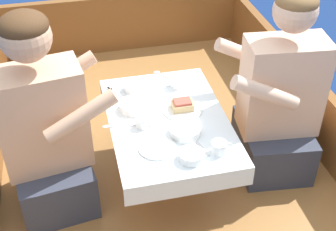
{
  "coord_description": "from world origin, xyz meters",
  "views": [
    {
      "loc": [
        -0.42,
        -1.72,
        2.12
      ],
      "look_at": [
        0.0,
        0.07,
        0.74
      ],
      "focal_mm": 50.0,
      "sensor_mm": 36.0,
      "label": 1
    }
  ],
  "objects_px": {
    "coffee_cup_center": "(143,122)",
    "sandwich": "(182,105)",
    "person_port": "(46,133)",
    "person_starboard": "(278,102)",
    "coffee_cup_port": "(178,81)",
    "coffee_cup_starboard": "(219,147)"
  },
  "relations": [
    {
      "from": "person_starboard",
      "to": "coffee_cup_port",
      "type": "distance_m",
      "value": 0.54
    },
    {
      "from": "coffee_cup_center",
      "to": "person_port",
      "type": "bearing_deg",
      "value": 175.18
    },
    {
      "from": "coffee_cup_center",
      "to": "sandwich",
      "type": "bearing_deg",
      "value": 21.82
    },
    {
      "from": "person_port",
      "to": "coffee_cup_center",
      "type": "height_order",
      "value": "person_port"
    },
    {
      "from": "coffee_cup_port",
      "to": "coffee_cup_starboard",
      "type": "relative_size",
      "value": 1.05
    },
    {
      "from": "person_port",
      "to": "person_starboard",
      "type": "relative_size",
      "value": 1.01
    },
    {
      "from": "sandwich",
      "to": "coffee_cup_starboard",
      "type": "distance_m",
      "value": 0.36
    },
    {
      "from": "person_port",
      "to": "coffee_cup_port",
      "type": "xyz_separation_m",
      "value": [
        0.71,
        0.27,
        0.02
      ]
    },
    {
      "from": "coffee_cup_starboard",
      "to": "person_port",
      "type": "bearing_deg",
      "value": 158.23
    },
    {
      "from": "person_starboard",
      "to": "coffee_cup_center",
      "type": "height_order",
      "value": "person_starboard"
    },
    {
      "from": "coffee_cup_port",
      "to": "coffee_cup_starboard",
      "type": "bearing_deg",
      "value": -85.21
    },
    {
      "from": "coffee_cup_port",
      "to": "coffee_cup_center",
      "type": "xyz_separation_m",
      "value": [
        -0.25,
        -0.31,
        -0.01
      ]
    },
    {
      "from": "person_starboard",
      "to": "coffee_cup_starboard",
      "type": "xyz_separation_m",
      "value": [
        -0.42,
        -0.3,
        0.03
      ]
    },
    {
      "from": "coffee_cup_port",
      "to": "person_port",
      "type": "bearing_deg",
      "value": -159.31
    },
    {
      "from": "person_starboard",
      "to": "coffee_cup_starboard",
      "type": "relative_size",
      "value": 10.27
    },
    {
      "from": "person_starboard",
      "to": "sandwich",
      "type": "bearing_deg",
      "value": 0.42
    },
    {
      "from": "person_port",
      "to": "coffee_cup_center",
      "type": "xyz_separation_m",
      "value": [
        0.46,
        -0.04,
        0.01
      ]
    },
    {
      "from": "coffee_cup_starboard",
      "to": "coffee_cup_center",
      "type": "xyz_separation_m",
      "value": [
        -0.3,
        0.26,
        -0.0
      ]
    },
    {
      "from": "coffee_cup_starboard",
      "to": "coffee_cup_port",
      "type": "bearing_deg",
      "value": 94.79
    },
    {
      "from": "person_starboard",
      "to": "coffee_cup_starboard",
      "type": "distance_m",
      "value": 0.52
    },
    {
      "from": "person_port",
      "to": "sandwich",
      "type": "xyz_separation_m",
      "value": [
        0.68,
        0.05,
        0.02
      ]
    },
    {
      "from": "coffee_cup_port",
      "to": "coffee_cup_center",
      "type": "distance_m",
      "value": 0.4
    }
  ]
}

